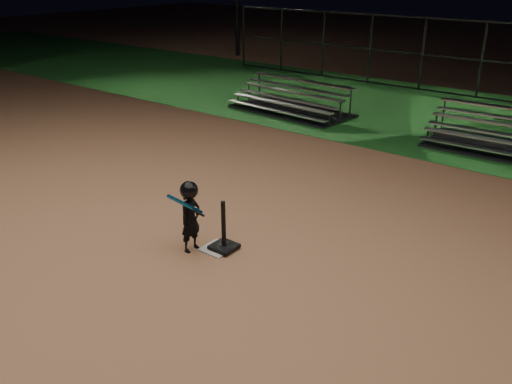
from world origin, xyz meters
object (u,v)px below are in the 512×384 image
object	(u,v)px
child_batter	(190,214)
bleacher_right	(511,145)
home_plate	(217,248)
bleacher_left	(291,106)
batting_tee	(224,240)

from	to	relation	value
child_batter	bleacher_right	bearing A→B (deg)	-16.90
home_plate	child_batter	world-z (taller)	child_batter
bleacher_left	bleacher_right	world-z (taller)	bleacher_right
child_batter	bleacher_left	bearing A→B (deg)	25.74
bleacher_left	home_plate	bearing A→B (deg)	-58.83
home_plate	bleacher_right	xyz separation A→B (m)	(2.40, 7.81, 0.18)
batting_tee	child_batter	bearing A→B (deg)	-141.87
child_batter	bleacher_left	world-z (taller)	child_batter
home_plate	bleacher_right	world-z (taller)	bleacher_right
home_plate	bleacher_left	xyz separation A→B (m)	(-3.86, 7.69, 0.17)
home_plate	batting_tee	xyz separation A→B (m)	(0.09, 0.06, 0.16)
bleacher_left	bleacher_right	size ratio (longest dim) A/B	0.97
home_plate	bleacher_left	bearing A→B (deg)	116.69
home_plate	batting_tee	distance (m)	0.20
bleacher_left	child_batter	bearing A→B (deg)	-61.41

